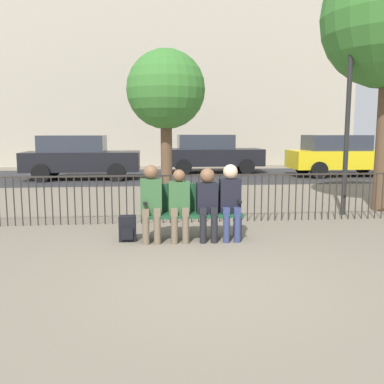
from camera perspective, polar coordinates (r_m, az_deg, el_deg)
ground_plane at (r=5.21m, az=2.15°, el=-11.93°), size 80.00×80.00×0.00m
park_bench at (r=7.09m, az=-0.06°, el=-2.38°), size 1.64×0.45×0.92m
seated_person_0 at (r=6.90m, az=-5.47°, el=-0.89°), size 0.34×0.39×1.25m
seated_person_1 at (r=6.92m, az=-1.72°, el=-1.27°), size 0.34×0.39×1.17m
seated_person_2 at (r=6.96m, az=2.07°, el=-0.99°), size 0.34×0.39×1.19m
seated_person_3 at (r=7.02m, az=5.14°, el=-0.69°), size 0.34×0.39×1.25m
backpack at (r=7.09m, az=-8.60°, el=-4.85°), size 0.27×0.25×0.42m
fence_railing at (r=8.33m, az=-1.00°, el=-0.32°), size 9.01×0.03×0.95m
tree_0 at (r=10.63m, az=-3.49°, el=13.29°), size 1.91×1.91×3.74m
lamp_post at (r=9.66m, az=20.20°, el=12.41°), size 0.28×0.28×3.95m
street_surface at (r=16.96m, az=-3.22°, el=2.13°), size 24.00×6.00×0.01m
parked_car_0 at (r=16.38m, az=-14.74°, el=4.60°), size 4.20×1.94×1.62m
parked_car_1 at (r=18.36m, az=2.48°, el=5.22°), size 4.20×1.94×1.62m
parked_car_2 at (r=17.96m, az=19.22°, el=4.71°), size 4.20×1.94×1.62m
building_facade at (r=25.28m, az=-4.10°, el=18.60°), size 20.00×6.00×12.73m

